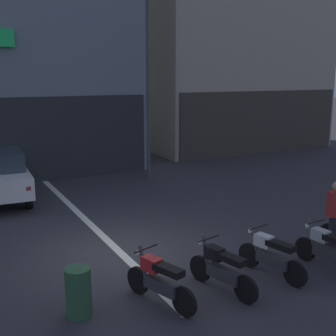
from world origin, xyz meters
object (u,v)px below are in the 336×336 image
(motorcycle_silver_row_right_mid, at_px, (327,249))
(motorcycle_red_row_leftmost, at_px, (159,280))
(motorcycle_white_row_centre, at_px, (271,255))
(street_lamp, at_px, (148,68))
(person_by_motorcycles, at_px, (335,217))
(trash_bin, at_px, (78,292))
(motorcycle_black_row_left_mid, at_px, (221,268))

(motorcycle_silver_row_right_mid, bearing_deg, motorcycle_red_row_leftmost, 174.58)
(motorcycle_red_row_leftmost, bearing_deg, motorcycle_white_row_centre, -1.03)
(street_lamp, relative_size, motorcycle_red_row_leftmost, 4.37)
(person_by_motorcycles, xyz_separation_m, trash_bin, (-5.93, 0.06, -0.43))
(street_lamp, xyz_separation_m, motorcycle_black_row_left_mid, (-2.78, -9.08, -3.80))
(motorcycle_black_row_left_mid, xyz_separation_m, trash_bin, (-2.61, 0.41, -0.03))
(motorcycle_red_row_leftmost, relative_size, person_by_motorcycles, 0.96)
(motorcycle_silver_row_right_mid, bearing_deg, motorcycle_white_row_centre, 166.04)
(motorcycle_black_row_left_mid, relative_size, trash_bin, 1.93)
(street_lamp, bearing_deg, person_by_motorcycles, -86.44)
(motorcycle_red_row_leftmost, bearing_deg, street_lamp, 65.87)
(motorcycle_white_row_centre, relative_size, person_by_motorcycles, 0.99)
(person_by_motorcycles, bearing_deg, motorcycle_silver_row_right_mid, -144.77)
(street_lamp, relative_size, motorcycle_black_row_left_mid, 4.28)
(motorcycle_black_row_left_mid, distance_m, motorcycle_white_row_centre, 1.24)
(street_lamp, xyz_separation_m, motorcycle_red_row_leftmost, (-4.02, -8.97, -3.80))
(street_lamp, height_order, motorcycle_black_row_left_mid, street_lamp)
(street_lamp, bearing_deg, motorcycle_white_row_centre, -99.67)
(motorcycle_silver_row_right_mid, relative_size, person_by_motorcycles, 1.00)
(motorcycle_red_row_leftmost, relative_size, trash_bin, 1.89)
(motorcycle_white_row_centre, bearing_deg, motorcycle_black_row_left_mid, -176.85)
(street_lamp, height_order, motorcycle_silver_row_right_mid, street_lamp)
(motorcycle_black_row_left_mid, bearing_deg, street_lamp, 73.00)
(motorcycle_black_row_left_mid, relative_size, motorcycle_white_row_centre, 0.99)
(motorcycle_black_row_left_mid, distance_m, person_by_motorcycles, 3.36)
(motorcycle_silver_row_right_mid, distance_m, trash_bin, 5.13)
(trash_bin, bearing_deg, person_by_motorcycles, -0.53)
(person_by_motorcycles, bearing_deg, street_lamp, 93.56)
(person_by_motorcycles, bearing_deg, motorcycle_black_row_left_mid, -173.97)
(motorcycle_white_row_centre, height_order, person_by_motorcycles, person_by_motorcycles)
(motorcycle_red_row_leftmost, xyz_separation_m, motorcycle_white_row_centre, (2.48, -0.04, 0.00))
(motorcycle_black_row_left_mid, distance_m, trash_bin, 2.64)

